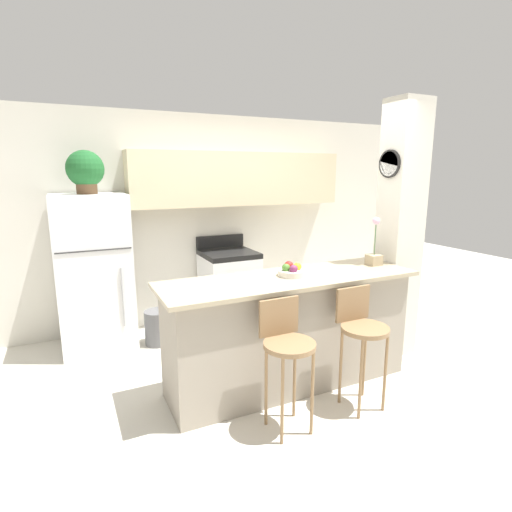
# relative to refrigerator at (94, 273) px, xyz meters

# --- Properties ---
(ground_plane) EXTENTS (14.00, 14.00, 0.00)m
(ground_plane) POSITION_rel_refrigerator_xyz_m (1.47, -1.59, -0.82)
(ground_plane) COLOR beige
(wall_back) EXTENTS (5.60, 0.38, 2.55)m
(wall_back) POSITION_rel_refrigerator_xyz_m (1.58, 0.32, 0.65)
(wall_back) COLOR silver
(wall_back) RESTS_ON ground_plane
(pillar_right) EXTENTS (0.38, 0.32, 2.55)m
(pillar_right) POSITION_rel_refrigerator_xyz_m (2.79, -1.47, 0.46)
(pillar_right) COLOR silver
(pillar_right) RESTS_ON ground_plane
(counter_bar) EXTENTS (2.27, 0.69, 0.99)m
(counter_bar) POSITION_rel_refrigerator_xyz_m (1.47, -1.59, -0.32)
(counter_bar) COLOR gray
(counter_bar) RESTS_ON ground_plane
(refrigerator) EXTENTS (0.73, 0.69, 1.65)m
(refrigerator) POSITION_rel_refrigerator_xyz_m (0.00, 0.00, 0.00)
(refrigerator) COLOR white
(refrigerator) RESTS_ON ground_plane
(stove_range) EXTENTS (0.63, 0.64, 1.07)m
(stove_range) POSITION_rel_refrigerator_xyz_m (1.54, 0.03, -0.36)
(stove_range) COLOR white
(stove_range) RESTS_ON ground_plane
(bar_stool_left) EXTENTS (0.37, 0.37, 0.96)m
(bar_stool_left) POSITION_rel_refrigerator_xyz_m (1.13, -2.12, -0.18)
(bar_stool_left) COLOR olive
(bar_stool_left) RESTS_ON ground_plane
(bar_stool_right) EXTENTS (0.37, 0.37, 0.96)m
(bar_stool_right) POSITION_rel_refrigerator_xyz_m (1.81, -2.12, -0.18)
(bar_stool_right) COLOR olive
(bar_stool_right) RESTS_ON ground_plane
(potted_plant_on_fridge) EXTENTS (0.37, 0.37, 0.43)m
(potted_plant_on_fridge) POSITION_rel_refrigerator_xyz_m (-0.00, 0.00, 1.06)
(potted_plant_on_fridge) COLOR brown
(potted_plant_on_fridge) RESTS_ON refrigerator
(orchid_vase) EXTENTS (0.12, 0.12, 0.46)m
(orchid_vase) POSITION_rel_refrigerator_xyz_m (2.41, -1.56, 0.29)
(orchid_vase) COLOR tan
(orchid_vase) RESTS_ON counter_bar
(fruit_bowl) EXTENTS (0.24, 0.24, 0.12)m
(fruit_bowl) POSITION_rel_refrigerator_xyz_m (1.49, -1.57, 0.21)
(fruit_bowl) COLOR silver
(fruit_bowl) RESTS_ON counter_bar
(trash_bin) EXTENTS (0.28, 0.28, 0.38)m
(trash_bin) POSITION_rel_refrigerator_xyz_m (0.59, -0.23, -0.63)
(trash_bin) COLOR #59595B
(trash_bin) RESTS_ON ground_plane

